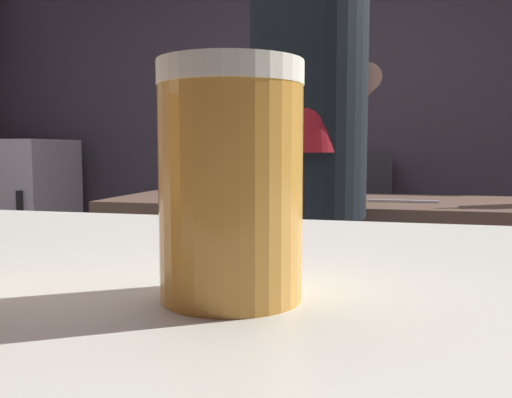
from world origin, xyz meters
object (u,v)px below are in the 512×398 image
object	(u,v)px
bartender	(308,181)
bottle_hot_sauce	(288,139)
mini_fridge	(23,227)
pint_glass_far	(231,182)
bottle_soy	(258,138)
mixing_bowl	(242,188)
chefs_knife	(403,201)

from	to	relation	value
bartender	bottle_hot_sauce	distance (m)	1.84
mini_fridge	pint_glass_far	size ratio (longest dim) A/B	9.07
bottle_soy	bottle_hot_sauce	bearing A→B (deg)	-1.31
bottle_soy	mini_fridge	bearing A→B (deg)	-171.92
bartender	bottle_soy	bearing A→B (deg)	10.04
mini_fridge	bartender	distance (m)	2.72
mixing_bowl	bartender	bearing A→B (deg)	-56.90
pint_glass_far	bottle_soy	distance (m)	3.19
pint_glass_far	bottle_soy	world-z (taller)	bottle_soy
mixing_bowl	bottle_hot_sauce	world-z (taller)	bottle_hot_sauce
bottle_soy	bartender	bearing A→B (deg)	-71.72
bottle_hot_sauce	mixing_bowl	bearing A→B (deg)	-87.94
chefs_knife	bottle_hot_sauce	distance (m)	1.56
mixing_bowl	bottle_soy	size ratio (longest dim) A/B	0.84
mini_fridge	bottle_soy	bearing A→B (deg)	8.08
mixing_bowl	chefs_knife	xyz separation A→B (m)	(0.63, -0.13, -0.03)
chefs_knife	bottle_hot_sauce	size ratio (longest dim) A/B	1.06
bartender	chefs_knife	size ratio (longest dim) A/B	7.29
chefs_knife	pint_glass_far	size ratio (longest dim) A/B	1.86
bartender	pint_glass_far	xyz separation A→B (m)	(0.16, -1.30, 0.08)
mini_fridge	bartender	bearing A→B (deg)	-35.89
mini_fridge	chefs_knife	xyz separation A→B (m)	(2.45, -1.17, 0.34)
mixing_bowl	pint_glass_far	distance (m)	1.91
mixing_bowl	bottle_soy	bearing A→B (deg)	100.91
mixing_bowl	bottle_hot_sauce	size ratio (longest dim) A/B	0.94
chefs_knife	bottle_hot_sauce	bearing A→B (deg)	114.99
bartender	mixing_bowl	size ratio (longest dim) A/B	8.19
chefs_knife	pint_glass_far	xyz separation A→B (m)	(-0.12, -1.71, 0.17)
chefs_knife	bottle_hot_sauce	xyz separation A→B (m)	(-0.68, 1.39, 0.24)
chefs_knife	mini_fridge	bearing A→B (deg)	153.59
bottle_hot_sauce	bottle_soy	bearing A→B (deg)	178.69
chefs_knife	bottle_soy	world-z (taller)	bottle_soy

